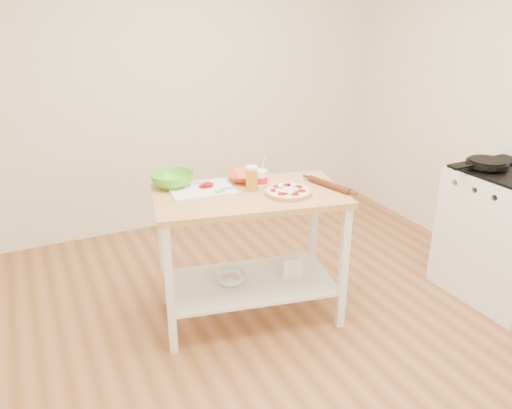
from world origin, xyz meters
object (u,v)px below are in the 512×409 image
at_px(knife, 184,185).
at_px(yogurt_tub, 260,179).
at_px(prep_island, 249,229).
at_px(spatula, 224,189).
at_px(beer_pint, 252,178).
at_px(shelf_bin, 290,264).
at_px(shelf_glass_bowl, 231,278).
at_px(cutting_board, 201,189).
at_px(rolling_pin, 329,185).
at_px(orange_bowl, 246,177).
at_px(skillet, 486,163).
at_px(pizza, 288,191).
at_px(gas_stove, 507,234).
at_px(green_bowl, 173,180).

height_order(knife, yogurt_tub, yogurt_tub).
bearing_deg(prep_island, spatula, 148.61).
bearing_deg(beer_pint, shelf_bin, -11.81).
relative_size(prep_island, shelf_glass_bowl, 6.10).
distance_m(prep_island, knife, 0.51).
bearing_deg(spatula, cutting_board, 139.67).
bearing_deg(rolling_pin, cutting_board, 157.08).
height_order(spatula, beer_pint, beer_pint).
relative_size(spatula, orange_bowl, 0.62).
xyz_separation_m(skillet, pizza, (-1.43, 0.25, -0.06)).
height_order(gas_stove, green_bowl, gas_stove).
distance_m(green_bowl, shelf_glass_bowl, 0.76).
xyz_separation_m(gas_stove, orange_bowl, (-1.70, 0.75, 0.46)).
xyz_separation_m(spatula, knife, (-0.20, 0.18, 0.00)).
xyz_separation_m(spatula, shelf_glass_bowl, (0.01, -0.05, -0.62)).
height_order(prep_island, pizza, pizza).
distance_m(prep_island, shelf_glass_bowl, 0.38).
height_order(prep_island, gas_stove, gas_stove).
bearing_deg(yogurt_tub, shelf_glass_bowl, -176.22).
xyz_separation_m(pizza, cutting_board, (-0.46, 0.30, -0.01)).
relative_size(knife, orange_bowl, 1.12).
relative_size(orange_bowl, beer_pint, 1.53).
distance_m(pizza, cutting_board, 0.55).
height_order(gas_stove, yogurt_tub, same).
bearing_deg(shelf_glass_bowl, rolling_pin, -15.95).
height_order(prep_island, skillet, skillet).
height_order(cutting_board, spatula, cutting_board).
xyz_separation_m(yogurt_tub, shelf_bin, (0.20, -0.07, -0.63)).
relative_size(cutting_board, green_bowl, 1.51).
distance_m(skillet, beer_pint, 1.66).
bearing_deg(cutting_board, shelf_bin, -14.30).
height_order(rolling_pin, shelf_bin, rolling_pin).
distance_m(cutting_board, green_bowl, 0.21).
bearing_deg(spatula, shelf_bin, -14.63).
bearing_deg(orange_bowl, rolling_pin, -39.92).
bearing_deg(gas_stove, shelf_glass_bowl, 161.71).
distance_m(gas_stove, yogurt_tub, 1.85).
height_order(cutting_board, orange_bowl, orange_bowl).
xyz_separation_m(cutting_board, yogurt_tub, (0.36, -0.13, 0.05)).
xyz_separation_m(gas_stove, green_bowl, (-2.18, 0.87, 0.47)).
xyz_separation_m(skillet, beer_pint, (-1.61, 0.41, 0.01)).
relative_size(beer_pint, yogurt_tub, 0.75).
distance_m(pizza, orange_bowl, 0.36).
distance_m(spatula, shelf_glass_bowl, 0.62).
distance_m(gas_stove, shelf_bin, 1.57).
distance_m(knife, yogurt_tub, 0.49).
bearing_deg(cutting_board, green_bowl, 139.70).
height_order(yogurt_tub, shelf_glass_bowl, yogurt_tub).
xyz_separation_m(beer_pint, rolling_pin, (0.47, -0.17, -0.06)).
distance_m(prep_island, pizza, 0.36).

